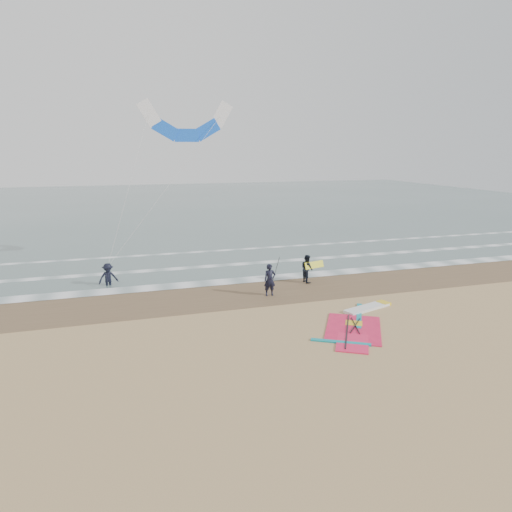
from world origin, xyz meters
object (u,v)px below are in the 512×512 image
object	(u,v)px
person_standing	(270,280)
person_walking	(307,269)
person_wading	(108,272)
surf_kite	(186,125)
windsurf_rig	(359,323)

from	to	relation	value
person_standing	person_walking	size ratio (longest dim) A/B	1.05
person_wading	surf_kite	distance (m)	10.16
windsurf_rig	person_standing	bearing A→B (deg)	116.90
person_standing	person_wading	bearing A→B (deg)	155.30
windsurf_rig	person_wading	xyz separation A→B (m)	(-10.56, 9.14, 0.79)
windsurf_rig	person_wading	world-z (taller)	person_wading
person_standing	person_walking	world-z (taller)	person_standing
windsurf_rig	person_standing	size ratio (longest dim) A/B	3.27
person_walking	surf_kite	bearing A→B (deg)	38.49
windsurf_rig	person_wading	size ratio (longest dim) A/B	3.34
person_walking	windsurf_rig	bearing A→B (deg)	170.55
person_walking	person_wading	bearing A→B (deg)	70.76
person_walking	surf_kite	size ratio (longest dim) A/B	0.17
person_walking	surf_kite	distance (m)	11.57
person_standing	surf_kite	bearing A→B (deg)	114.33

